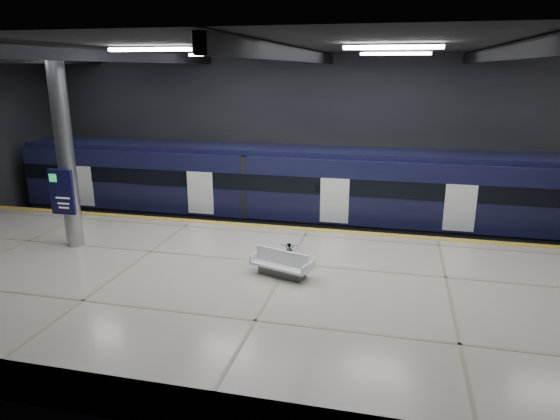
% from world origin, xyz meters
% --- Properties ---
extents(ground, '(30.00, 30.00, 0.00)m').
position_xyz_m(ground, '(0.00, 0.00, 0.00)').
color(ground, black).
rests_on(ground, ground).
extents(room_shell, '(30.10, 16.10, 8.05)m').
position_xyz_m(room_shell, '(-0.00, 0.00, 5.72)').
color(room_shell, black).
rests_on(room_shell, ground).
extents(platform, '(30.00, 11.00, 1.10)m').
position_xyz_m(platform, '(0.00, -2.50, 0.55)').
color(platform, '#B9AD9C').
rests_on(platform, ground).
extents(safety_strip, '(30.00, 0.40, 0.01)m').
position_xyz_m(safety_strip, '(0.00, 2.75, 1.11)').
color(safety_strip, gold).
rests_on(safety_strip, platform).
extents(rails, '(30.00, 1.52, 0.16)m').
position_xyz_m(rails, '(0.00, 5.50, 0.08)').
color(rails, gray).
rests_on(rails, ground).
extents(train, '(29.40, 2.84, 3.79)m').
position_xyz_m(train, '(-0.34, 5.50, 2.06)').
color(train, black).
rests_on(train, ground).
extents(bench, '(2.07, 1.36, 0.85)m').
position_xyz_m(bench, '(0.02, -2.03, 1.40)').
color(bench, '#595B60').
rests_on(bench, platform).
extents(bicycle, '(0.85, 1.63, 0.82)m').
position_xyz_m(bicycle, '(0.04, -1.01, 1.51)').
color(bicycle, '#99999E').
rests_on(bicycle, platform).
extents(pannier_bag, '(0.33, 0.24, 0.35)m').
position_xyz_m(pannier_bag, '(-0.56, -1.01, 1.28)').
color(pannier_bag, black).
rests_on(pannier_bag, platform).
extents(info_column, '(0.90, 0.78, 6.90)m').
position_xyz_m(info_column, '(-8.00, -1.03, 4.46)').
color(info_column, '#9EA0A5').
rests_on(info_column, platform).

